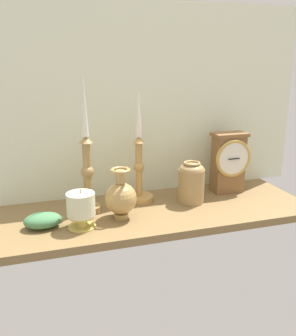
% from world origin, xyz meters
% --- Properties ---
extents(ground_plane, '(1.00, 0.36, 0.02)m').
position_xyz_m(ground_plane, '(0.00, 0.00, -0.01)').
color(ground_plane, brown).
extents(back_wall, '(1.20, 0.02, 0.65)m').
position_xyz_m(back_wall, '(0.00, 0.18, 0.33)').
color(back_wall, silver).
rests_on(back_wall, ground_plane).
extents(mantel_clock, '(0.13, 0.08, 0.22)m').
position_xyz_m(mantel_clock, '(0.30, 0.08, 0.11)').
color(mantel_clock, brown).
rests_on(mantel_clock, ground_plane).
extents(candlestick_tall_left, '(0.10, 0.10, 0.38)m').
position_xyz_m(candlestick_tall_left, '(-0.03, 0.09, 0.12)').
color(candlestick_tall_left, '#B98D49').
rests_on(candlestick_tall_left, ground_plane).
extents(candlestick_tall_center, '(0.08, 0.08, 0.44)m').
position_xyz_m(candlestick_tall_center, '(-0.21, 0.05, 0.15)').
color(candlestick_tall_center, '#A17E48').
rests_on(candlestick_tall_center, ground_plane).
extents(brass_vase_bulbous, '(0.10, 0.10, 0.16)m').
position_xyz_m(brass_vase_bulbous, '(-0.13, -0.04, 0.07)').
color(brass_vase_bulbous, tan).
rests_on(brass_vase_bulbous, ground_plane).
extents(brass_vase_jar, '(0.09, 0.09, 0.14)m').
position_xyz_m(brass_vase_jar, '(0.13, 0.02, 0.07)').
color(brass_vase_jar, '#A1814F').
rests_on(brass_vase_jar, ground_plane).
extents(pillar_candle_front, '(0.08, 0.08, 0.12)m').
position_xyz_m(pillar_candle_front, '(-0.25, -0.07, 0.06)').
color(pillar_candle_front, '#CAB656').
rests_on(pillar_candle_front, ground_plane).
extents(ivy_sprig, '(0.11, 0.08, 0.04)m').
position_xyz_m(ivy_sprig, '(-0.36, -0.04, 0.02)').
color(ivy_sprig, '#457C4E').
rests_on(ivy_sprig, ground_plane).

